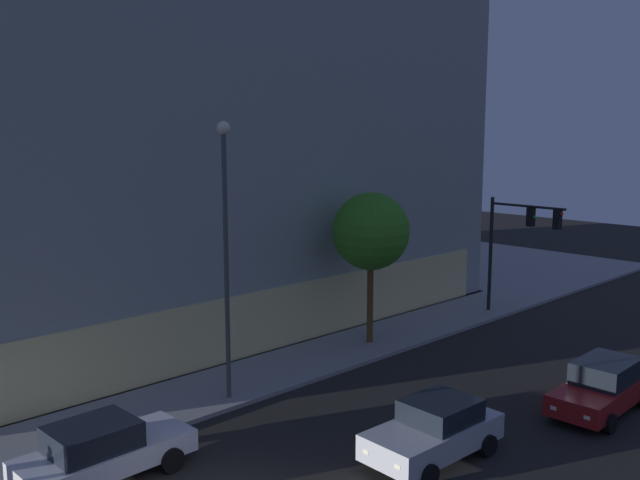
{
  "coord_description": "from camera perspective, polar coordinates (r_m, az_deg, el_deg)",
  "views": [
    {
      "loc": [
        -8.75,
        -12.7,
        9.17
      ],
      "look_at": [
        6.74,
        3.37,
        5.66
      ],
      "focal_mm": 38.94,
      "sensor_mm": 36.0,
      "label": 1
    }
  ],
  "objects": [
    {
      "name": "sidewalk_tree",
      "position": [
        29.34,
        4.2,
        0.68
      ],
      "size": [
        3.29,
        3.29,
        6.49
      ],
      "color": "brown",
      "rests_on": "sidewalk_corner"
    },
    {
      "name": "traffic_light_far_corner",
      "position": [
        35.01,
        15.98,
        0.6
      ],
      "size": [
        0.36,
        4.02,
        5.77
      ],
      "color": "black",
      "rests_on": "sidewalk_corner"
    },
    {
      "name": "car_red",
      "position": [
        25.12,
        22.19,
        -11.08
      ],
      "size": [
        4.56,
        2.1,
        1.7
      ],
      "color": "maroon",
      "rests_on": "ground"
    },
    {
      "name": "street_lamp_sidewalk",
      "position": [
        23.11,
        -7.77,
        0.7
      ],
      "size": [
        0.44,
        0.44,
        9.35
      ],
      "color": "#484848",
      "rests_on": "sidewalk_corner"
    },
    {
      "name": "modern_building",
      "position": [
        38.18,
        -14.19,
        9.93
      ],
      "size": [
        29.0,
        23.54,
        20.14
      ],
      "color": "#4C4C51",
      "rests_on": "ground"
    },
    {
      "name": "car_white",
      "position": [
        20.0,
        -17.5,
        -16.16
      ],
      "size": [
        4.65,
        2.2,
        1.63
      ],
      "color": "silver",
      "rests_on": "ground"
    },
    {
      "name": "car_silver",
      "position": [
        20.54,
        9.39,
        -15.15
      ],
      "size": [
        4.3,
        2.24,
        1.66
      ],
      "color": "#B7BABF",
      "rests_on": "ground"
    }
  ]
}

